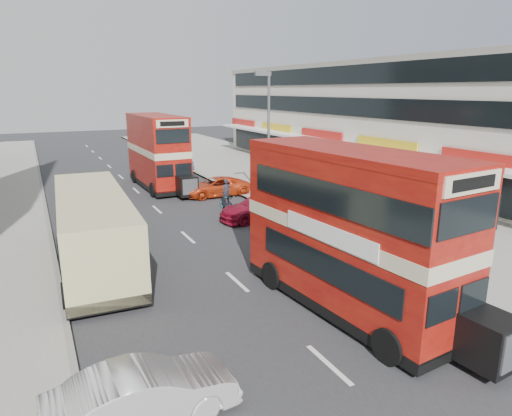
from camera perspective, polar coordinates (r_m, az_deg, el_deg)
ground at (r=11.68m, az=15.27°, el=-23.33°), size 160.00×160.00×0.00m
road_surface at (r=28.34m, az=-12.30°, el=-0.19°), size 12.00×90.00×0.01m
pavement_right at (r=33.18m, az=8.19°, el=2.27°), size 12.00×90.00×0.15m
kerb_left at (r=27.58m, az=-24.66°, el=-1.47°), size 0.20×90.00×0.16m
kerb_right at (r=30.30m, az=-1.08°, el=1.24°), size 0.20×90.00×0.16m
commercial_row at (r=39.05m, az=16.59°, el=10.52°), size 9.90×46.20×9.30m
street_lamp at (r=27.97m, az=1.45°, el=9.90°), size 1.00×0.20×8.12m
bus_main at (r=14.86m, az=11.75°, el=-2.82°), size 3.36×9.41×5.14m
bus_second at (r=34.34m, az=-12.23°, el=6.97°), size 2.70×9.36×5.15m
coach at (r=19.94m, az=-19.71°, el=-2.12°), size 3.16×10.58×2.78m
car_left_front at (r=10.90m, az=-13.91°, el=-21.87°), size 4.19×1.67×1.36m
car_right_a at (r=25.50m, az=0.67°, el=0.13°), size 4.95×2.18×1.41m
car_right_b at (r=31.24m, az=-5.07°, el=2.66°), size 4.66×2.21×1.28m
car_right_c at (r=41.07m, az=-10.26°, el=5.30°), size 3.68×1.86×1.20m
pedestrian_near at (r=25.08m, az=10.00°, el=0.26°), size 0.60×0.42×1.62m
cyclist at (r=27.40m, az=-3.72°, el=0.97°), size 0.67×1.83×1.92m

